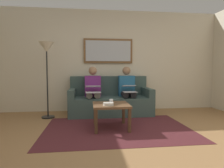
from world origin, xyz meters
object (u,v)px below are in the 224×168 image
coffee_table (111,107)px  person_left (127,89)px  couch (110,101)px  person_right (93,89)px  standing_lamp (47,56)px  cup (111,102)px  bowl (108,104)px  laptop_silver (129,88)px  laptop_white (93,89)px  framed_mirror (108,51)px

coffee_table → person_left: 1.28m
person_left → couch: bearing=-9.4°
person_right → standing_lamp: size_ratio=0.69×
couch → cup: 1.26m
coffee_table → person_right: person_right is taller
couch → cup: size_ratio=21.43×
bowl → laptop_silver: laptop_silver is taller
cup → laptop_white: (0.30, -0.93, 0.14)m
standing_lamp → person_left: bearing=-173.8°
cup → laptop_silver: 1.08m
laptop_silver → couch: bearing=-36.8°
bowl → person_left: size_ratio=0.16×
person_left → standing_lamp: size_ratio=0.69×
framed_mirror → standing_lamp: bearing=24.9°
laptop_silver → standing_lamp: standing_lamp is taller
standing_lamp → couch: bearing=-169.3°
person_right → standing_lamp: 1.27m
standing_lamp → coffee_table: bearing=143.8°
person_left → coffee_table: bearing=65.3°
cup → bowl: cup is taller
standing_lamp → cup: bearing=143.1°
person_left → cup: bearing=65.8°
laptop_white → standing_lamp: 1.25m
laptop_silver → standing_lamp: size_ratio=0.23×
bowl → person_left: person_left is taller
laptop_silver → laptop_white: 0.82m
framed_mirror → laptop_white: bearing=59.5°
couch → person_right: bearing=9.4°
laptop_white → person_right: bearing=-90.0°
couch → laptop_white: 0.61m
framed_mirror → cup: framed_mirror is taller
framed_mirror → person_left: bearing=132.0°
framed_mirror → standing_lamp: size_ratio=0.76×
couch → standing_lamp: size_ratio=1.16×
person_right → standing_lamp: bearing=11.2°
cup → laptop_silver: laptop_silver is taller
coffee_table → laptop_white: (0.30, -0.91, 0.25)m
cup → person_left: (-0.53, -1.17, 0.12)m
coffee_table → cup: cup is taller
couch → cup: (0.12, 1.24, 0.18)m
cup → laptop_silver: bearing=-119.4°
coffee_table → person_right: (0.30, -1.15, 0.22)m
person_left → person_right: size_ratio=1.00×
standing_lamp → bowl: bearing=138.4°
couch → framed_mirror: size_ratio=1.53×
coffee_table → laptop_white: size_ratio=1.77×
cup → couch: bearing=-95.3°
person_left → framed_mirror: bearing=-48.0°
person_left → person_right: 0.82m
cup → person_left: size_ratio=0.08×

